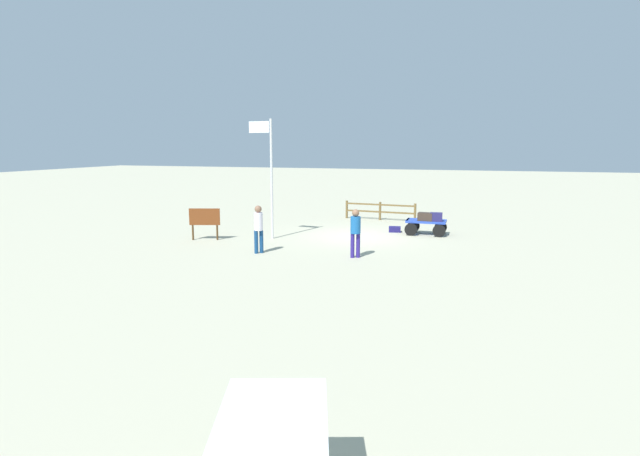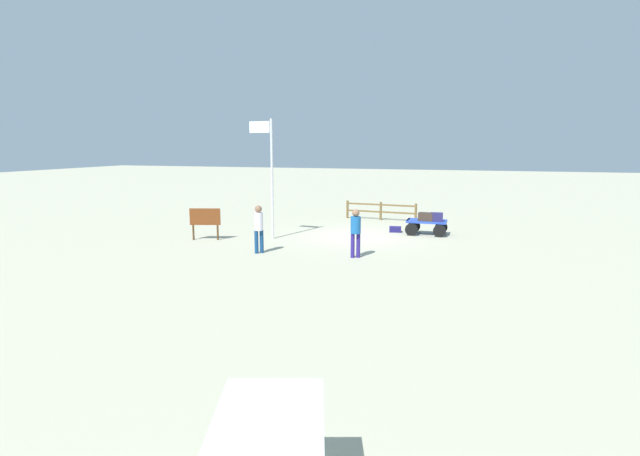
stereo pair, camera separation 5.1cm
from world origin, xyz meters
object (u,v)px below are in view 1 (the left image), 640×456
worker_trailing (258,226)px  signboard (205,219)px  suitcase_navy (395,229)px  flagpole (269,169)px  worker_lead (355,229)px  luggage_cart (426,224)px  suitcase_dark (436,217)px  suitcase_maroon (426,217)px

worker_trailing → signboard: bearing=-28.1°
suitcase_navy → signboard: bearing=31.0°
worker_trailing → flagpole: flagpole is taller
worker_lead → flagpole: bearing=-30.4°
suitcase_navy → worker_trailing: worker_trailing is taller
worker_lead → worker_trailing: 3.53m
luggage_cart → suitcase_dark: (-0.46, 0.25, 0.38)m
luggage_cart → suitcase_dark: 0.65m
worker_lead → flagpole: size_ratio=0.34×
luggage_cart → signboard: bearing=25.5°
suitcase_dark → flagpole: flagpole is taller
suitcase_dark → signboard: signboard is taller
suitcase_maroon → worker_trailing: (5.36, 5.55, 0.19)m
worker_trailing → flagpole: bearing=-74.8°
luggage_cart → suitcase_maroon: suitcase_maroon is taller
worker_lead → suitcase_dark: bearing=-113.9°
worker_trailing → suitcase_navy: bearing=-123.5°
suitcase_maroon → worker_trailing: bearing=46.0°
suitcase_maroon → worker_trailing: worker_trailing is taller
suitcase_navy → flagpole: flagpole is taller
luggage_cart → suitcase_maroon: size_ratio=2.61×
suitcase_maroon → suitcase_dark: bearing=178.1°
suitcase_dark → signboard: (9.00, 3.83, 0.06)m
signboard → flagpole: bearing=-154.6°
suitcase_navy → worker_lead: size_ratio=0.34×
worker_trailing → signboard: size_ratio=1.33×
suitcase_maroon → suitcase_navy: bearing=-18.2°
suitcase_dark → suitcase_navy: bearing=-14.4°
luggage_cart → suitcase_navy: bearing=-9.2°
worker_lead → worker_trailing: bearing=5.4°
luggage_cart → flagpole: bearing=25.6°
luggage_cart → suitcase_navy: luggage_cart is taller
suitcase_maroon → worker_lead: size_ratio=0.39×
worker_trailing → flagpole: size_ratio=0.35×
suitcase_navy → signboard: 8.38m
suitcase_dark → worker_trailing: bearing=43.6°
suitcase_maroon → suitcase_navy: (1.39, -0.46, -0.70)m
luggage_cart → worker_lead: 5.78m
luggage_cart → worker_lead: worker_lead is taller
flagpole → worker_lead: bearing=149.6°
worker_lead → signboard: (6.70, -1.37, -0.13)m
suitcase_maroon → signboard: bearing=24.2°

